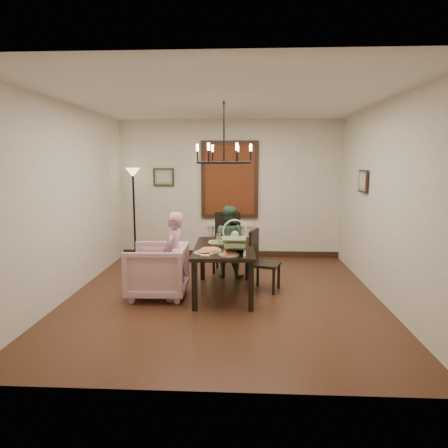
# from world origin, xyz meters

# --- Properties ---
(room_shell) EXTENTS (4.51, 5.00, 2.81)m
(room_shell) POSITION_xyz_m (0.00, 0.37, 1.40)
(room_shell) COLOR #452A17
(room_shell) RESTS_ON ground
(dining_table) EXTENTS (0.91, 1.56, 0.72)m
(dining_table) POSITION_xyz_m (0.00, 0.10, 0.64)
(dining_table) COLOR black
(dining_table) RESTS_ON room_shell
(chair_far) EXTENTS (0.51, 0.51, 1.07)m
(chair_far) POSITION_xyz_m (-0.02, 1.31, 0.54)
(chair_far) COLOR black
(chair_far) RESTS_ON room_shell
(chair_right) EXTENTS (0.52, 0.52, 0.94)m
(chair_right) POSITION_xyz_m (0.63, 0.29, 0.47)
(chair_right) COLOR black
(chair_right) RESTS_ON room_shell
(armchair) EXTENTS (0.86, 0.84, 0.77)m
(armchair) POSITION_xyz_m (-0.97, -0.06, 0.39)
(armchair) COLOR beige
(armchair) RESTS_ON room_shell
(elderly_woman) EXTENTS (0.31, 0.42, 1.05)m
(elderly_woman) POSITION_xyz_m (-0.70, -0.18, 0.52)
(elderly_woman) COLOR #CC90AC
(elderly_woman) RESTS_ON room_shell
(seated_man) EXTENTS (0.59, 0.52, 1.02)m
(seated_man) POSITION_xyz_m (0.03, 0.99, 0.51)
(seated_man) COLOR #35593F
(seated_man) RESTS_ON room_shell
(baby_bouncer) EXTENTS (0.37, 0.49, 0.32)m
(baby_bouncer) POSITION_xyz_m (0.17, -0.35, 0.88)
(baby_bouncer) COLOR #B3CD8D
(baby_bouncer) RESTS_ON dining_table
(salad_bowl) EXTENTS (0.33, 0.33, 0.08)m
(salad_bowl) POSITION_xyz_m (-0.09, 0.13, 0.76)
(salad_bowl) COLOR white
(salad_bowl) RESTS_ON dining_table
(pizza_platter) EXTENTS (0.30, 0.30, 0.04)m
(pizza_platter) POSITION_xyz_m (-0.17, -0.23, 0.74)
(pizza_platter) COLOR tan
(pizza_platter) RESTS_ON dining_table
(drinking_glass) EXTENTS (0.07, 0.07, 0.13)m
(drinking_glass) POSITION_xyz_m (-0.05, 0.05, 0.79)
(drinking_glass) COLOR silver
(drinking_glass) RESTS_ON dining_table
(window_blinds) EXTENTS (1.00, 0.03, 1.40)m
(window_blinds) POSITION_xyz_m (0.00, 2.46, 1.60)
(window_blinds) COLOR #5C1F12
(window_blinds) RESTS_ON room_shell
(radiator) EXTENTS (0.92, 0.12, 0.62)m
(radiator) POSITION_xyz_m (0.00, 2.48, 0.35)
(radiator) COLOR silver
(radiator) RESTS_ON room_shell
(picture_back) EXTENTS (0.42, 0.03, 0.36)m
(picture_back) POSITION_xyz_m (-1.35, 2.47, 1.65)
(picture_back) COLOR black
(picture_back) RESTS_ON room_shell
(picture_right) EXTENTS (0.03, 0.42, 0.36)m
(picture_right) POSITION_xyz_m (2.21, 0.90, 1.65)
(picture_right) COLOR black
(picture_right) RESTS_ON room_shell
(floor_lamp) EXTENTS (0.30, 0.30, 1.80)m
(floor_lamp) POSITION_xyz_m (-1.90, 2.15, 0.90)
(floor_lamp) COLOR black
(floor_lamp) RESTS_ON room_shell
(chandelier) EXTENTS (0.80, 0.80, 0.04)m
(chandelier) POSITION_xyz_m (0.00, 0.10, 1.95)
(chandelier) COLOR black
(chandelier) RESTS_ON room_shell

